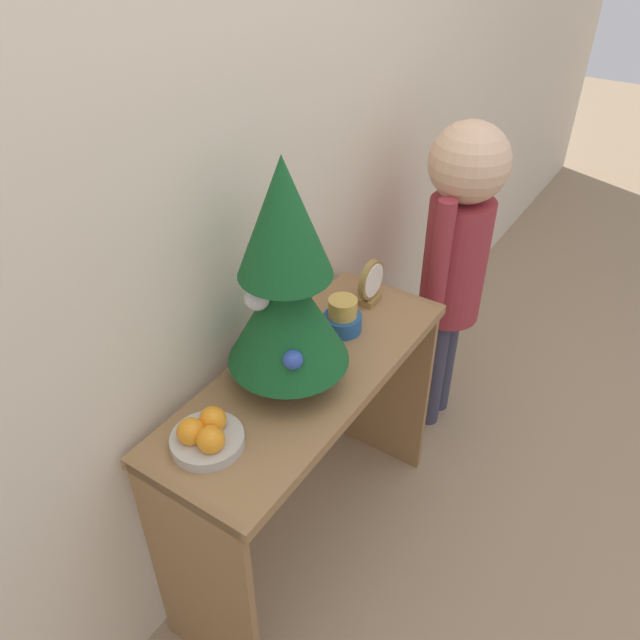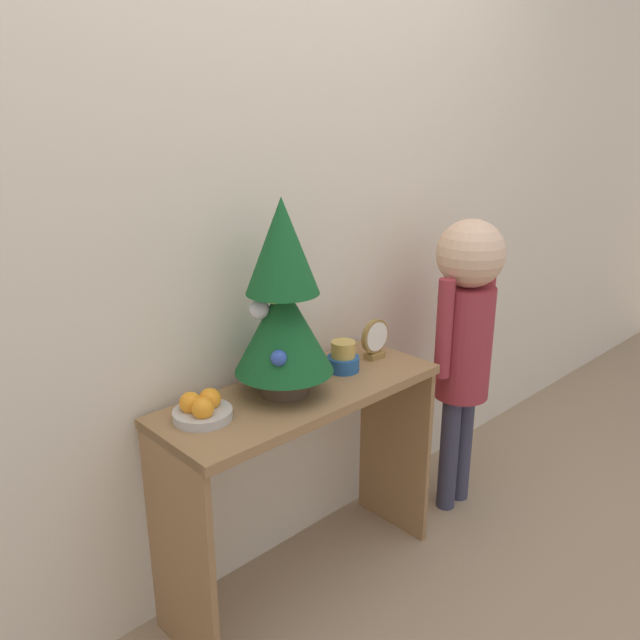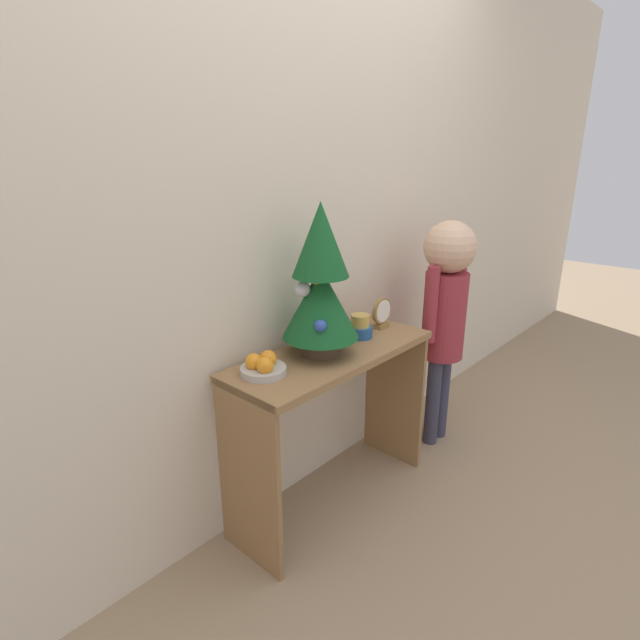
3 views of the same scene
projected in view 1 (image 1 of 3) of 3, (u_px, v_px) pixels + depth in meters
name	position (u px, v px, depth m)	size (l,w,h in m)	color
ground_plane	(357.00, 564.00, 1.90)	(12.00, 12.00, 0.00)	#997F60
back_wall	(221.00, 138.00, 1.34)	(7.00, 0.05, 2.50)	beige
console_table	(308.00, 420.00, 1.67)	(0.92, 0.34, 0.69)	olive
mini_tree	(286.00, 284.00, 1.37)	(0.29, 0.29, 0.58)	#4C3828
fruit_bowl	(206.00, 435.00, 1.35)	(0.16, 0.16, 0.08)	#B7B2A8
singing_bowl	(343.00, 317.00, 1.68)	(0.11, 0.11, 0.10)	#235189
desk_clock	(371.00, 283.00, 1.77)	(0.12, 0.04, 0.14)	olive
child_figure	(458.00, 240.00, 1.99)	(0.32, 0.25, 1.14)	#38384C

